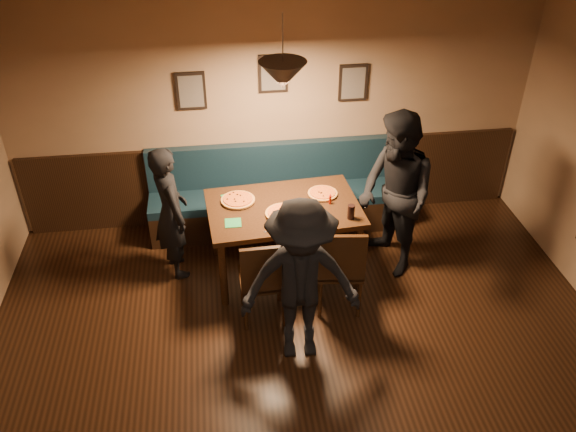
{
  "coord_description": "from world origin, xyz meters",
  "views": [
    {
      "loc": [
        -0.67,
        -2.71,
        4.18
      ],
      "look_at": [
        -0.03,
        2.02,
        0.95
      ],
      "focal_mm": 36.94,
      "sensor_mm": 36.0,
      "label": 1
    }
  ],
  "objects_px": {
    "diner_right": "(396,195)",
    "soda_glass": "(351,212)",
    "booth_bench": "(277,192)",
    "chair_near_right": "(339,265)",
    "diner_front": "(301,283)",
    "chair_near_left": "(262,276)",
    "dining_table": "(284,239)",
    "tabasco_bottle": "(330,199)",
    "diner_left": "(171,213)"
  },
  "relations": [
    {
      "from": "diner_right",
      "to": "tabasco_bottle",
      "type": "distance_m",
      "value": 0.68
    },
    {
      "from": "chair_near_left",
      "to": "diner_right",
      "type": "xyz_separation_m",
      "value": [
        1.46,
        0.62,
        0.42
      ]
    },
    {
      "from": "diner_left",
      "to": "booth_bench",
      "type": "bearing_deg",
      "value": -79.89
    },
    {
      "from": "chair_near_left",
      "to": "diner_front",
      "type": "relative_size",
      "value": 0.6
    },
    {
      "from": "booth_bench",
      "to": "chair_near_right",
      "type": "relative_size",
      "value": 2.96
    },
    {
      "from": "diner_left",
      "to": "tabasco_bottle",
      "type": "bearing_deg",
      "value": -115.32
    },
    {
      "from": "diner_left",
      "to": "diner_front",
      "type": "height_order",
      "value": "diner_front"
    },
    {
      "from": "chair_near_left",
      "to": "dining_table",
      "type": "bearing_deg",
      "value": 65.11
    },
    {
      "from": "dining_table",
      "to": "diner_left",
      "type": "xyz_separation_m",
      "value": [
        -1.16,
        0.17,
        0.33
      ]
    },
    {
      "from": "diner_left",
      "to": "dining_table",
      "type": "bearing_deg",
      "value": -117.11
    },
    {
      "from": "diner_right",
      "to": "soda_glass",
      "type": "height_order",
      "value": "diner_right"
    },
    {
      "from": "chair_near_left",
      "to": "diner_right",
      "type": "bearing_deg",
      "value": 21.49
    },
    {
      "from": "tabasco_bottle",
      "to": "dining_table",
      "type": "bearing_deg",
      "value": 178.05
    },
    {
      "from": "booth_bench",
      "to": "tabasco_bottle",
      "type": "height_order",
      "value": "booth_bench"
    },
    {
      "from": "diner_right",
      "to": "diner_front",
      "type": "height_order",
      "value": "diner_right"
    },
    {
      "from": "chair_near_right",
      "to": "diner_front",
      "type": "relative_size",
      "value": 0.62
    },
    {
      "from": "diner_left",
      "to": "chair_near_left",
      "type": "bearing_deg",
      "value": -153.36
    },
    {
      "from": "soda_glass",
      "to": "diner_left",
      "type": "bearing_deg",
      "value": 165.24
    },
    {
      "from": "dining_table",
      "to": "diner_front",
      "type": "relative_size",
      "value": 0.95
    },
    {
      "from": "soda_glass",
      "to": "dining_table",
      "type": "bearing_deg",
      "value": 154.14
    },
    {
      "from": "soda_glass",
      "to": "tabasco_bottle",
      "type": "distance_m",
      "value": 0.33
    },
    {
      "from": "dining_table",
      "to": "diner_front",
      "type": "xyz_separation_m",
      "value": [
        -0.0,
        -1.2,
        0.4
      ]
    },
    {
      "from": "chair_near_right",
      "to": "chair_near_left",
      "type": "bearing_deg",
      "value": -168.87
    },
    {
      "from": "diner_front",
      "to": "tabasco_bottle",
      "type": "relative_size",
      "value": 13.71
    },
    {
      "from": "chair_near_left",
      "to": "tabasco_bottle",
      "type": "relative_size",
      "value": 8.23
    },
    {
      "from": "booth_bench",
      "to": "dining_table",
      "type": "relative_size",
      "value": 1.92
    },
    {
      "from": "chair_near_right",
      "to": "diner_front",
      "type": "bearing_deg",
      "value": -122.58
    },
    {
      "from": "dining_table",
      "to": "diner_front",
      "type": "bearing_deg",
      "value": -94.24
    },
    {
      "from": "chair_near_right",
      "to": "tabasco_bottle",
      "type": "distance_m",
      "value": 0.73
    },
    {
      "from": "dining_table",
      "to": "tabasco_bottle",
      "type": "relative_size",
      "value": 13.02
    },
    {
      "from": "chair_near_right",
      "to": "tabasco_bottle",
      "type": "xyz_separation_m",
      "value": [
        0.01,
        0.61,
        0.39
      ]
    },
    {
      "from": "diner_left",
      "to": "soda_glass",
      "type": "relative_size",
      "value": 9.75
    },
    {
      "from": "tabasco_bottle",
      "to": "chair_near_right",
      "type": "bearing_deg",
      "value": -90.96
    },
    {
      "from": "diner_right",
      "to": "diner_front",
      "type": "relative_size",
      "value": 1.11
    },
    {
      "from": "diner_front",
      "to": "tabasco_bottle",
      "type": "height_order",
      "value": "diner_front"
    },
    {
      "from": "chair_near_right",
      "to": "dining_table",
      "type": "bearing_deg",
      "value": 134.19
    },
    {
      "from": "booth_bench",
      "to": "chair_near_left",
      "type": "distance_m",
      "value": 1.55
    },
    {
      "from": "chair_near_right",
      "to": "diner_left",
      "type": "xyz_separation_m",
      "value": [
        -1.64,
        0.79,
        0.25
      ]
    },
    {
      "from": "chair_near_left",
      "to": "diner_left",
      "type": "height_order",
      "value": "diner_left"
    },
    {
      "from": "booth_bench",
      "to": "diner_front",
      "type": "relative_size",
      "value": 1.82
    },
    {
      "from": "diner_front",
      "to": "chair_near_right",
      "type": "bearing_deg",
      "value": 52.79
    },
    {
      "from": "diner_left",
      "to": "chair_near_right",
      "type": "bearing_deg",
      "value": -134.85
    },
    {
      "from": "booth_bench",
      "to": "chair_near_right",
      "type": "bearing_deg",
      "value": -73.08
    },
    {
      "from": "booth_bench",
      "to": "diner_left",
      "type": "xyz_separation_m",
      "value": [
        -1.2,
        -0.67,
        0.25
      ]
    },
    {
      "from": "diner_right",
      "to": "soda_glass",
      "type": "xyz_separation_m",
      "value": [
        -0.53,
        -0.24,
        0.0
      ]
    },
    {
      "from": "diner_front",
      "to": "soda_glass",
      "type": "xyz_separation_m",
      "value": [
        0.64,
        0.89,
        0.09
      ]
    },
    {
      "from": "chair_near_right",
      "to": "tabasco_bottle",
      "type": "relative_size",
      "value": 8.44
    },
    {
      "from": "chair_near_left",
      "to": "chair_near_right",
      "type": "xyz_separation_m",
      "value": [
        0.77,
        0.05,
        0.01
      ]
    },
    {
      "from": "dining_table",
      "to": "chair_near_left",
      "type": "bearing_deg",
      "value": -117.59
    },
    {
      "from": "chair_near_left",
      "to": "tabasco_bottle",
      "type": "bearing_deg",
      "value": 39.05
    }
  ]
}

